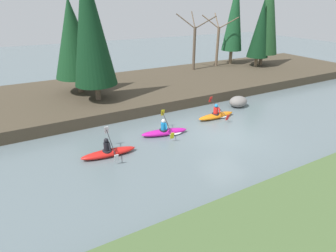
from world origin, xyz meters
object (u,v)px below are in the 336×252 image
Objects in this scene: kayaker_lead at (217,115)px; kayaker_middle at (166,131)px; kayaker_trailing at (109,152)px; boulder_midstream at (238,102)px.

kayaker_lead is 0.99× the size of kayaker_middle.
kayaker_trailing reaches higher than boulder_midstream.
kayaker_lead and kayaker_trailing have the same top height.
boulder_midstream is (10.43, 2.31, 0.17)m from kayaker_trailing.
kayaker_lead is 1.99× the size of boulder_midstream.
kayaker_trailing is 2.00× the size of boulder_midstream.
kayaker_lead is at bearing 13.55° from kayaker_trailing.
kayaker_lead is at bearing -159.66° from boulder_midstream.
kayaker_lead is 2.83m from boulder_midstream.
kayaker_middle is 6.98m from boulder_midstream.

